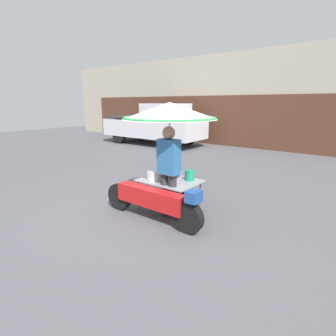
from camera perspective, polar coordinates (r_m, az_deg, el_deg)
ground_plane at (r=5.04m, az=-3.04°, el=-10.02°), size 36.00×36.00×0.00m
shopfront_building at (r=13.28m, az=25.14°, el=13.16°), size 28.00×2.06×4.33m
vendor_motorcycle_cart at (r=4.78m, az=-0.16°, el=8.25°), size 2.13×1.73×2.06m
vendor_person at (r=4.63m, az=0.16°, el=0.08°), size 0.38×0.22×1.67m
pickup_truck at (r=13.29m, az=-2.87°, el=9.35°), size 5.28×1.98×2.02m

